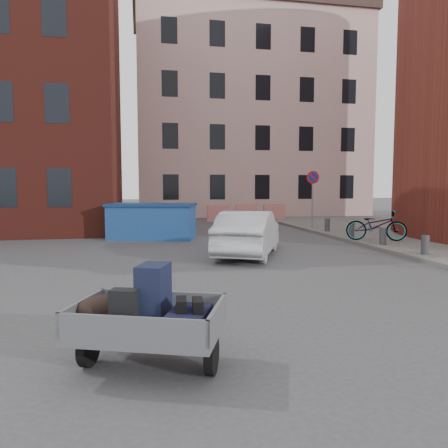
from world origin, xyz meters
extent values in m
plane|color=#38383A|center=(0.00, 0.00, 0.00)|extent=(120.00, 120.00, 0.00)
cube|color=#D2A8A2|center=(6.00, 22.00, 7.00)|extent=(16.00, 8.00, 14.00)
cylinder|color=gray|center=(6.00, 9.50, 1.42)|extent=(0.07, 0.07, 2.60)
cylinder|color=red|center=(6.00, 9.48, 2.47)|extent=(0.60, 0.03, 0.60)
cylinder|color=navy|center=(6.00, 9.46, 2.47)|extent=(0.44, 0.03, 0.44)
cylinder|color=#3A3A3D|center=(6.00, 1.20, 0.40)|extent=(0.22, 0.22, 0.55)
cylinder|color=#3A3A3D|center=(6.00, 3.40, 0.40)|extent=(0.22, 0.22, 0.55)
cylinder|color=#3A3A3D|center=(6.00, 5.60, 0.40)|extent=(0.22, 0.22, 0.55)
cylinder|color=#3A3A3D|center=(6.00, 7.80, 0.40)|extent=(0.22, 0.22, 0.55)
cube|color=red|center=(2.50, 15.00, 0.50)|extent=(1.30, 0.18, 1.00)
cube|color=red|center=(4.20, 15.00, 0.50)|extent=(1.30, 0.18, 1.00)
cube|color=red|center=(5.90, 15.00, 0.50)|extent=(1.30, 0.18, 1.00)
cylinder|color=black|center=(-2.59, -4.72, 0.22)|extent=(0.24, 0.45, 0.44)
cylinder|color=black|center=(-1.24, -5.22, 0.22)|extent=(0.24, 0.45, 0.44)
cube|color=slate|center=(-1.92, -4.97, 0.46)|extent=(1.88, 1.58, 0.08)
cube|color=slate|center=(-2.65, -4.70, 0.64)|extent=(0.41, 1.05, 0.28)
cube|color=slate|center=(-1.18, -5.24, 0.64)|extent=(0.41, 1.05, 0.28)
cube|color=slate|center=(-1.73, -4.47, 0.64)|extent=(1.52, 0.58, 0.28)
cube|color=slate|center=(-2.10, -5.47, 0.64)|extent=(1.52, 0.58, 0.28)
cube|color=slate|center=(-1.61, -4.13, 0.40)|extent=(0.31, 0.69, 0.06)
cube|color=#181D39|center=(-1.85, -4.94, 0.85)|extent=(0.44, 0.53, 0.70)
cube|color=black|center=(-1.48, -5.24, 0.62)|extent=(0.58, 0.70, 0.25)
ellipsoid|color=black|center=(-2.40, -4.85, 0.68)|extent=(0.69, 0.54, 0.36)
cube|color=black|center=(-2.17, -5.14, 0.74)|extent=(0.32, 0.26, 0.48)
ellipsoid|color=blue|center=(-1.84, -4.63, 0.62)|extent=(0.44, 0.41, 0.24)
cube|color=black|center=(-1.57, -5.26, 0.81)|extent=(0.13, 0.28, 0.13)
cube|color=black|center=(-1.40, -5.32, 0.81)|extent=(0.13, 0.28, 0.13)
cube|color=navy|center=(-1.50, 7.47, 0.64)|extent=(3.54, 2.44, 1.29)
cube|color=navy|center=(-1.50, 7.47, 1.34)|extent=(3.67, 2.57, 0.11)
imported|color=#9FA1A6|center=(1.19, 2.73, 0.67)|extent=(2.93, 4.30, 1.34)
imported|color=black|center=(6.34, 4.41, 0.67)|extent=(2.19, 1.50, 1.09)
camera|label=1|loc=(-1.99, -9.80, 2.07)|focal=35.00mm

